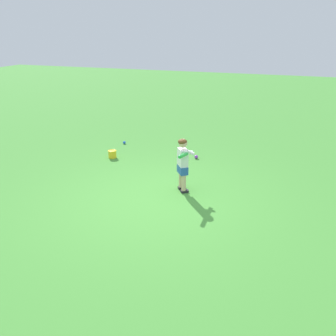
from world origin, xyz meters
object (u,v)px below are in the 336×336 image
object	(u,v)px
play_ball_far_left	(124,142)
play_ball_behind_batter	(196,157)
child_batter	(183,160)
toy_bucket	(112,154)

from	to	relation	value
play_ball_far_left	play_ball_behind_batter	world-z (taller)	play_ball_behind_batter
play_ball_far_left	play_ball_behind_batter	bearing A→B (deg)	-102.93
child_batter	play_ball_behind_batter	bearing A→B (deg)	6.67
child_batter	play_ball_far_left	size ratio (longest dim) A/B	13.69
toy_bucket	child_batter	bearing A→B (deg)	-120.18
child_batter	toy_bucket	bearing A→B (deg)	59.82
play_ball_behind_batter	toy_bucket	world-z (taller)	toy_bucket
play_ball_behind_batter	toy_bucket	bearing A→B (deg)	106.90
play_ball_behind_batter	toy_bucket	xyz separation A→B (m)	(-0.61, 2.00, 0.05)
child_batter	play_ball_far_left	xyz separation A→B (m)	(2.40, 2.42, -0.61)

